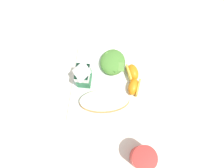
% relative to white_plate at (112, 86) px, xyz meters
% --- Properties ---
extents(ground, '(3.00, 3.00, 0.00)m').
position_rel_white_plate_xyz_m(ground, '(0.00, 0.00, -0.01)').
color(ground, beige).
extents(white_plate, '(0.28, 0.28, 0.02)m').
position_rel_white_plate_xyz_m(white_plate, '(0.00, 0.00, 0.00)').
color(white_plate, white).
rests_on(white_plate, ground).
extents(cheesy_pizza_bread, '(0.11, 0.18, 0.04)m').
position_rel_white_plate_xyz_m(cheesy_pizza_bread, '(-0.07, 0.02, 0.03)').
color(cheesy_pizza_bread, '#B77F42').
rests_on(cheesy_pizza_bread, white_plate).
extents(green_salad_pile, '(0.10, 0.09, 0.04)m').
position_rel_white_plate_xyz_m(green_salad_pile, '(0.08, 0.01, 0.03)').
color(green_salad_pile, '#4C8433').
rests_on(green_salad_pile, white_plate).
extents(milk_carton, '(0.06, 0.05, 0.11)m').
position_rel_white_plate_xyz_m(milk_carton, '(0.01, 0.10, 0.07)').
color(milk_carton, '#2D8451').
rests_on(milk_carton, white_plate).
extents(orange_wedge_front, '(0.06, 0.04, 0.04)m').
position_rel_white_plate_xyz_m(orange_wedge_front, '(-0.01, -0.08, 0.03)').
color(orange_wedge_front, orange).
rests_on(orange_wedge_front, white_plate).
extents(orange_wedge_middle, '(0.07, 0.06, 0.04)m').
position_rel_white_plate_xyz_m(orange_wedge_middle, '(0.05, -0.07, 0.03)').
color(orange_wedge_middle, orange).
rests_on(orange_wedge_middle, white_plate).
extents(drinking_red_cup, '(0.07, 0.07, 0.10)m').
position_rel_white_plate_xyz_m(drinking_red_cup, '(-0.23, -0.12, 0.04)').
color(drinking_red_cup, red).
rests_on(drinking_red_cup, ground).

